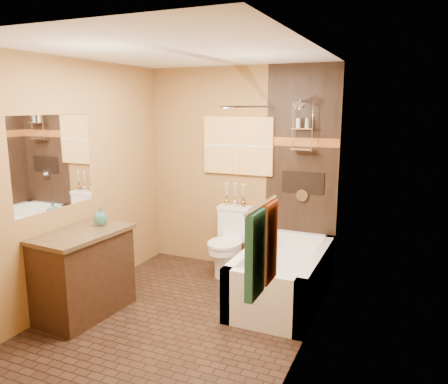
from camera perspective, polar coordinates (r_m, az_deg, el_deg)
The scene contains 23 objects.
floor at distance 4.49m, azimuth -5.42°, elevation -15.79°, with size 3.00×3.00×0.00m, color black.
wall_left at distance 4.77m, azimuth -18.42°, elevation 1.20°, with size 0.02×3.00×2.50m, color olive.
wall_right at distance 3.65m, azimuth 10.93°, elevation -1.41°, with size 0.02×3.00×2.50m, color olive.
wall_back at distance 5.41m, azimuth 2.06°, elevation 2.91°, with size 2.40×0.02×2.50m, color olive.
wall_front at distance 2.90m, azimuth -20.47°, elevation -5.25°, with size 2.40×0.02×2.50m, color olive.
ceiling at distance 4.02m, azimuth -6.11°, elevation 17.82°, with size 3.00×3.00×0.00m, color silver.
alcove_tile_back at distance 5.17m, azimuth 10.03°, elevation 2.35°, with size 0.85×0.01×2.50m, color black.
alcove_tile_right at distance 4.37m, azimuth 12.98°, elevation 0.61°, with size 0.01×1.50×2.50m, color black.
mosaic_band_back at distance 5.11m, azimuth 10.15°, elevation 6.43°, with size 0.85×0.01×0.10m, color brown.
mosaic_band_right at distance 4.32m, azimuth 13.07°, elevation 5.44°, with size 0.01×1.50×0.10m, color brown.
alcove_niche at distance 5.17m, azimuth 10.25°, elevation 1.23°, with size 0.50×0.01×0.25m, color black.
shower_fixtures at distance 5.01m, azimuth 10.17°, elevation 6.86°, with size 0.24×0.33×1.16m.
curtain_rod at distance 4.51m, azimuth 3.37°, elevation 11.04°, with size 0.03×0.03×1.55m, color silver.
towel_bar at distance 2.63m, azimuth 4.90°, elevation -1.72°, with size 0.02×0.02×0.55m, color silver.
towel_teal at distance 2.58m, azimuth 4.07°, elevation -8.19°, with size 0.05×0.22×0.52m, color #1E6664.
towel_rust at distance 2.82m, azimuth 5.86°, elevation -6.54°, with size 0.05×0.22×0.52m, color #993B1B.
sunset_painting at distance 5.36m, azimuth 1.82°, elevation 6.07°, with size 0.90×0.04×0.70m, color gold.
vanity_mirror at distance 4.49m, azimuth -21.35°, elevation 3.62°, with size 0.01×1.00×0.90m, color white.
bathtub at distance 4.75m, azimuth 7.73°, elevation -11.32°, with size 0.80×1.50×0.55m.
toilet at distance 5.34m, azimuth 0.67°, elevation -6.45°, with size 0.41×0.61×0.81m.
vanity at distance 4.57m, azimuth -17.99°, elevation -9.99°, with size 0.65×0.99×0.84m.
teal_bottle at distance 4.56m, azimuth -15.83°, elevation -3.10°, with size 0.15×0.15×0.23m, color #267464, non-canonical shape.
bud_vases at distance 5.36m, azimuth 1.44°, elevation -0.26°, with size 0.28×0.06×0.28m.
Camera 1 is at (1.97, -3.48, 2.04)m, focal length 35.00 mm.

